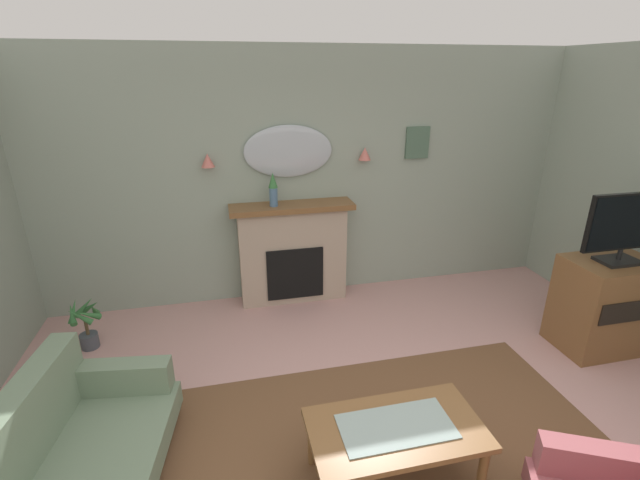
% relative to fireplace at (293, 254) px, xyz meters
% --- Properties ---
extents(wall_back, '(6.97, 0.10, 2.79)m').
position_rel_fireplace_xyz_m(wall_back, '(0.28, 0.22, 0.82)').
color(wall_back, '#93A393').
rests_on(wall_back, ground).
extents(patterned_rug, '(3.20, 2.40, 0.01)m').
position_rel_fireplace_xyz_m(patterned_rug, '(0.28, -2.58, -0.56)').
color(patterned_rug, brown).
rests_on(patterned_rug, ground).
extents(fireplace, '(1.36, 0.36, 1.16)m').
position_rel_fireplace_xyz_m(fireplace, '(0.00, 0.00, 0.00)').
color(fireplace, tan).
rests_on(fireplace, ground).
extents(mantel_vase_right, '(0.10, 0.10, 0.36)m').
position_rel_fireplace_xyz_m(mantel_vase_right, '(-0.20, -0.03, 0.78)').
color(mantel_vase_right, '#4C7093').
rests_on(mantel_vase_right, fireplace).
extents(wall_mirror, '(0.96, 0.06, 0.56)m').
position_rel_fireplace_xyz_m(wall_mirror, '(0.00, 0.14, 1.14)').
color(wall_mirror, '#B2BCC6').
extents(wall_sconce_left, '(0.14, 0.14, 0.14)m').
position_rel_fireplace_xyz_m(wall_sconce_left, '(-0.85, 0.09, 1.09)').
color(wall_sconce_left, '#D17066').
extents(wall_sconce_right, '(0.14, 0.14, 0.14)m').
position_rel_fireplace_xyz_m(wall_sconce_right, '(0.85, 0.09, 1.09)').
color(wall_sconce_right, '#D17066').
extents(framed_picture, '(0.28, 0.03, 0.36)m').
position_rel_fireplace_xyz_m(framed_picture, '(1.50, 0.15, 1.18)').
color(framed_picture, '#4C6B56').
extents(coffee_table, '(1.10, 0.60, 0.45)m').
position_rel_fireplace_xyz_m(coffee_table, '(0.21, -2.59, -0.19)').
color(coffee_table, brown).
rests_on(coffee_table, ground).
extents(floral_couch, '(1.10, 1.81, 0.76)m').
position_rel_fireplace_xyz_m(floral_couch, '(-1.81, -2.38, -0.25)').
color(floral_couch, gray).
rests_on(floral_couch, ground).
extents(tv_cabinet, '(0.80, 0.57, 0.90)m').
position_rel_fireplace_xyz_m(tv_cabinet, '(2.72, -1.61, -0.12)').
color(tv_cabinet, brown).
rests_on(tv_cabinet, ground).
extents(tv_flatscreen, '(0.84, 0.24, 0.65)m').
position_rel_fireplace_xyz_m(tv_flatscreen, '(2.72, -1.63, 0.68)').
color(tv_flatscreen, black).
rests_on(tv_flatscreen, tv_cabinet).
extents(potted_plant_small_fern, '(0.32, 0.33, 0.51)m').
position_rel_fireplace_xyz_m(potted_plant_small_fern, '(-2.11, -0.53, -0.30)').
color(potted_plant_small_fern, '#474C56').
rests_on(potted_plant_small_fern, ground).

